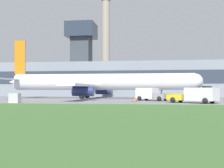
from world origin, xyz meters
name	(u,v)px	position (x,y,z in m)	size (l,w,h in m)	color
ground_plane	(77,99)	(0.00, 0.00, 0.00)	(400.00, 400.00, 0.00)	gray
terminal_building	(103,79)	(-0.27, 26.30, 4.37)	(89.20, 14.99, 18.62)	gray
smokestack_left	(106,46)	(-5.59, 61.71, 17.78)	(3.33, 3.33, 35.28)	gray
airplane	(99,82)	(3.15, 3.23, 2.89)	(35.11, 33.31, 10.67)	silver
pushback_tug	(207,93)	(21.57, 1.71, 0.98)	(3.45, 3.06, 2.18)	#232328
baggage_truck	(150,94)	(12.55, -5.72, 0.93)	(5.00, 3.95, 1.86)	gray
fuel_truck	(196,95)	(18.13, -13.06, 0.94)	(6.08, 4.94, 1.85)	yellow
traffic_cone_near_nose	(172,99)	(15.61, -5.49, 0.23)	(0.55, 0.55, 0.50)	black
traffic_cone_wingtip	(134,100)	(10.49, -9.54, 0.25)	(0.61, 0.61, 0.54)	black
utility_cabinet	(15,98)	(-3.53, -15.68, 0.59)	(1.22, 0.88, 1.18)	#B2B7B2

